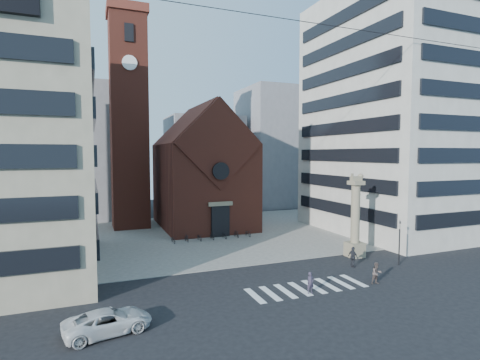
% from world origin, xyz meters
% --- Properties ---
extents(ground, '(120.00, 120.00, 0.00)m').
position_xyz_m(ground, '(0.00, 0.00, 0.00)').
color(ground, black).
rests_on(ground, ground).
extents(piazza, '(46.00, 30.00, 0.05)m').
position_xyz_m(piazza, '(0.00, 19.00, 0.03)').
color(piazza, '#9C978E').
rests_on(piazza, ground).
extents(zebra_crossing, '(10.20, 3.20, 0.01)m').
position_xyz_m(zebra_crossing, '(0.55, -3.00, 0.01)').
color(zebra_crossing, white).
rests_on(zebra_crossing, ground).
extents(church, '(12.00, 16.65, 18.00)m').
position_xyz_m(church, '(0.00, 25.04, 7.98)').
color(church, maroon).
rests_on(church, ground).
extents(campanile, '(5.50, 5.50, 31.20)m').
position_xyz_m(campanile, '(-10.00, 28.00, 15.74)').
color(campanile, maroon).
rests_on(campanile, ground).
extents(building_right, '(18.00, 22.00, 32.00)m').
position_xyz_m(building_right, '(24.00, 12.00, 16.00)').
color(building_right, beige).
rests_on(building_right, ground).
extents(bg_block_left, '(16.00, 14.00, 22.00)m').
position_xyz_m(bg_block_left, '(-20.00, 40.00, 11.00)').
color(bg_block_left, gray).
rests_on(bg_block_left, ground).
extents(bg_block_mid, '(14.00, 12.00, 18.00)m').
position_xyz_m(bg_block_mid, '(6.00, 45.00, 9.00)').
color(bg_block_mid, gray).
rests_on(bg_block_mid, ground).
extents(bg_block_right, '(16.00, 14.00, 24.00)m').
position_xyz_m(bg_block_right, '(22.00, 42.00, 12.00)').
color(bg_block_right, gray).
rests_on(bg_block_right, ground).
extents(lion_column, '(1.63, 1.60, 8.68)m').
position_xyz_m(lion_column, '(10.01, 3.00, 3.46)').
color(lion_column, gray).
rests_on(lion_column, ground).
extents(traffic_light, '(0.13, 0.16, 4.30)m').
position_xyz_m(traffic_light, '(12.00, -1.00, 2.29)').
color(traffic_light, black).
rests_on(traffic_light, ground).
extents(white_car, '(5.45, 3.30, 1.41)m').
position_xyz_m(white_car, '(-14.49, -5.13, 0.71)').
color(white_car, silver).
rests_on(white_car, ground).
extents(pedestrian_0, '(0.63, 0.43, 1.66)m').
position_xyz_m(pedestrian_0, '(0.15, -4.12, 0.83)').
color(pedestrian_0, '#352E40').
rests_on(pedestrian_0, ground).
extents(pedestrian_1, '(0.93, 0.76, 1.80)m').
position_xyz_m(pedestrian_1, '(6.33, -4.34, 0.90)').
color(pedestrian_1, '#554844').
rests_on(pedestrian_1, ground).
extents(pedestrian_2, '(0.63, 1.19, 1.93)m').
position_xyz_m(pedestrian_2, '(7.51, 0.13, 0.97)').
color(pedestrian_2, '#24262C').
rests_on(pedestrian_2, ground).
extents(scooter_0, '(0.66, 1.58, 0.81)m').
position_xyz_m(scooter_0, '(-6.30, 15.77, 0.45)').
color(scooter_0, black).
rests_on(scooter_0, piazza).
extents(scooter_1, '(0.54, 1.52, 0.90)m').
position_xyz_m(scooter_1, '(-4.68, 15.77, 0.50)').
color(scooter_1, black).
rests_on(scooter_1, piazza).
extents(scooter_2, '(0.66, 1.58, 0.81)m').
position_xyz_m(scooter_2, '(-3.07, 15.77, 0.45)').
color(scooter_2, black).
rests_on(scooter_2, piazza).
extents(scooter_3, '(0.54, 1.52, 0.90)m').
position_xyz_m(scooter_3, '(-1.46, 15.77, 0.50)').
color(scooter_3, black).
rests_on(scooter_3, piazza).
extents(scooter_4, '(0.66, 1.58, 0.81)m').
position_xyz_m(scooter_4, '(0.16, 15.77, 0.45)').
color(scooter_4, black).
rests_on(scooter_4, piazza).
extents(scooter_5, '(0.54, 1.52, 0.90)m').
position_xyz_m(scooter_5, '(1.77, 15.77, 0.50)').
color(scooter_5, black).
rests_on(scooter_5, piazza).
extents(scooter_6, '(0.66, 1.58, 0.81)m').
position_xyz_m(scooter_6, '(3.38, 15.77, 0.45)').
color(scooter_6, black).
rests_on(scooter_6, piazza).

